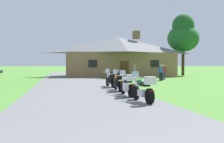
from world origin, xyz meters
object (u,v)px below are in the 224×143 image
motorcycle_green_nearest_to_camera (144,89)px  motorcycle_silver_farthest_in_row (111,79)px  motorcycle_white_second_in_row (128,85)px  bystander_gray_shirt_near_lodge (134,71)px  tree_right_of_lodge (183,35)px  motorcycle_orange_third_in_row (119,82)px  bystander_red_shirt_beside_signpost (163,71)px  bystander_blue_shirt_by_tree (161,72)px

motorcycle_green_nearest_to_camera → motorcycle_silver_farthest_in_row: (0.07, 8.01, -0.01)m
motorcycle_white_second_in_row → bystander_gray_shirt_near_lodge: bearing=70.7°
motorcycle_green_nearest_to_camera → bystander_gray_shirt_near_lodge: size_ratio=1.25×
motorcycle_white_second_in_row → tree_right_of_lodge: tree_right_of_lodge is taller
motorcycle_silver_farthest_in_row → motorcycle_orange_third_in_row: bearing=-97.7°
motorcycle_orange_third_in_row → tree_right_of_lodge: (14.68, 22.41, 5.53)m
bystander_gray_shirt_near_lodge → bystander_red_shirt_beside_signpost: size_ratio=1.00×
motorcycle_white_second_in_row → bystander_red_shirt_beside_signpost: bearing=59.4°
tree_right_of_lodge → motorcycle_green_nearest_to_camera: bearing=-118.1°
motorcycle_orange_third_in_row → bystander_red_shirt_beside_signpost: (7.34, 11.52, 0.32)m
bystander_gray_shirt_near_lodge → bystander_blue_shirt_by_tree: 5.36m
motorcycle_orange_third_in_row → motorcycle_white_second_in_row: bearing=-91.8°
motorcycle_white_second_in_row → bystander_blue_shirt_by_tree: bearing=59.7°
motorcycle_white_second_in_row → bystander_gray_shirt_near_lodge: size_ratio=1.25×
motorcycle_white_second_in_row → bystander_blue_shirt_by_tree: 14.37m
motorcycle_orange_third_in_row → tree_right_of_lodge: 27.36m
motorcycle_white_second_in_row → motorcycle_silver_farthest_in_row: (0.17, 5.66, 0.00)m
motorcycle_green_nearest_to_camera → motorcycle_white_second_in_row: 2.35m
bystander_red_shirt_beside_signpost → bystander_blue_shirt_by_tree: 1.71m
motorcycle_silver_farthest_in_row → bystander_gray_shirt_near_lodge: bearing=61.5°
motorcycle_green_nearest_to_camera → tree_right_of_lodge: (14.67, 27.48, 5.52)m
tree_right_of_lodge → motorcycle_orange_third_in_row: bearing=-123.2°
motorcycle_green_nearest_to_camera → bystander_blue_shirt_by_tree: 16.45m
motorcycle_silver_farthest_in_row → bystander_red_shirt_beside_signpost: (7.26, 8.59, 0.32)m
motorcycle_green_nearest_to_camera → motorcycle_white_second_in_row: size_ratio=1.00×
motorcycle_white_second_in_row → bystander_red_shirt_beside_signpost: bystander_red_shirt_beside_signpost is taller
motorcycle_white_second_in_row → motorcycle_silver_farthest_in_row: size_ratio=1.00×
bystander_gray_shirt_near_lodge → bystander_blue_shirt_by_tree: size_ratio=1.00×
motorcycle_green_nearest_to_camera → tree_right_of_lodge: 31.64m
bystander_red_shirt_beside_signpost → bystander_blue_shirt_by_tree: size_ratio=1.00×
motorcycle_white_second_in_row → bystander_red_shirt_beside_signpost: (7.44, 14.25, 0.32)m
motorcycle_orange_third_in_row → bystander_gray_shirt_near_lodge: 16.09m
bystander_gray_shirt_near_lodge → bystander_red_shirt_beside_signpost: bearing=-166.5°
motorcycle_white_second_in_row → bystander_gray_shirt_near_lodge: bystander_gray_shirt_near_lodge is taller
motorcycle_silver_farthest_in_row → tree_right_of_lodge: bearing=47.0°
motorcycle_white_second_in_row → tree_right_of_lodge: size_ratio=0.23×
tree_right_of_lodge → bystander_blue_shirt_by_tree: bearing=-123.6°
motorcycle_orange_third_in_row → bystander_blue_shirt_by_tree: 11.96m
bystander_gray_shirt_near_lodge → tree_right_of_lodge: size_ratio=0.18×
motorcycle_green_nearest_to_camera → bystander_gray_shirt_near_lodge: 20.95m
motorcycle_white_second_in_row → motorcycle_silver_farthest_in_row: bearing=85.2°
motorcycle_green_nearest_to_camera → tree_right_of_lodge: tree_right_of_lodge is taller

